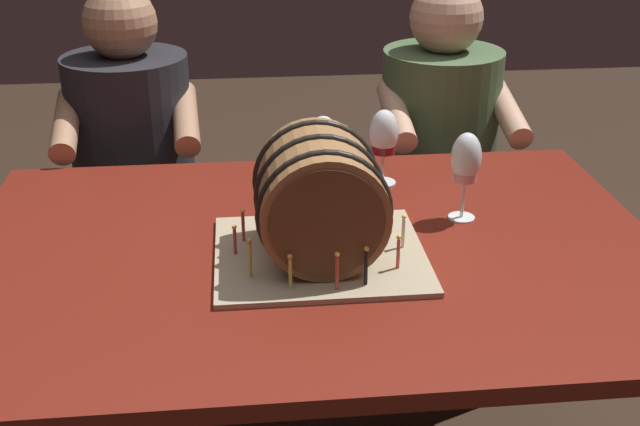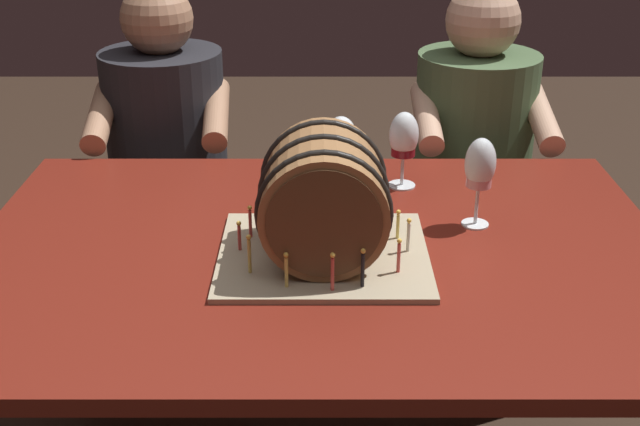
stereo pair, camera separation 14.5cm
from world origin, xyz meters
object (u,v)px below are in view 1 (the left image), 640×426
dining_table (314,285)px  barrel_cake (320,202)px  person_seated_left (137,188)px  person_seated_right (436,176)px  wine_glass_rose (466,162)px  wine_glass_red (384,136)px  wine_glass_white (323,140)px

dining_table → barrel_cake: (0.01, -0.05, 0.22)m
person_seated_left → person_seated_right: 0.93m
barrel_cake → person_seated_right: person_seated_right is taller
wine_glass_rose → wine_glass_red: bearing=122.9°
wine_glass_rose → person_seated_left: bearing=138.9°
barrel_cake → wine_glass_rose: bearing=24.4°
barrel_cake → wine_glass_red: size_ratio=2.25×
wine_glass_rose → barrel_cake: bearing=-155.6°
person_seated_right → wine_glass_rose: bearing=-99.8°
wine_glass_white → wine_glass_red: (0.15, 0.04, -0.01)m
wine_glass_rose → wine_glass_red: 0.26m
wine_glass_red → person_seated_left: person_seated_left is taller
wine_glass_rose → person_seated_left: (-0.81, 0.71, -0.33)m
wine_glass_rose → person_seated_right: (0.12, 0.71, -0.33)m
wine_glass_white → person_seated_left: person_seated_left is taller
wine_glass_white → person_seated_right: 0.74m
barrel_cake → wine_glass_white: size_ratio=2.24×
dining_table → person_seated_left: 0.94m
wine_glass_red → wine_glass_rose: bearing=-57.1°
wine_glass_rose → wine_glass_white: 0.35m
wine_glass_red → dining_table: bearing=-121.9°
barrel_cake → wine_glass_white: (0.04, 0.34, 0.01)m
dining_table → wine_glass_red: bearing=58.1°
person_seated_left → wine_glass_red: bearing=-36.0°
wine_glass_white → person_seated_left: (-0.52, 0.52, -0.32)m
dining_table → barrel_cake: bearing=-81.5°
wine_glass_white → wine_glass_red: size_ratio=1.00×
barrel_cake → person_seated_right: bearing=61.9°
wine_glass_rose → person_seated_right: person_seated_right is taller
wine_glass_red → person_seated_left: size_ratio=0.17×
wine_glass_rose → dining_table: bearing=-163.2°
barrel_cake → person_seated_right: 1.02m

